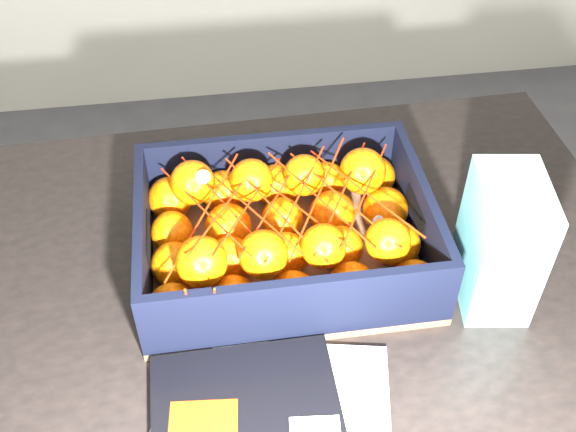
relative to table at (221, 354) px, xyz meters
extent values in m
cube|color=black|center=(0.00, 0.00, 0.08)|extent=(1.22, 0.83, 0.04)
cylinder|color=black|center=(0.55, 0.35, -0.30)|extent=(0.06, 0.06, 0.71)
cube|color=red|center=(-0.02, -0.17, 0.12)|extent=(0.08, 0.06, 0.00)
cube|color=white|center=(0.10, -0.20, 0.12)|extent=(0.06, 0.04, 0.00)
cube|color=brown|center=(0.10, 0.08, 0.10)|extent=(0.38, 0.29, 0.01)
cube|color=black|center=(0.10, 0.21, 0.15)|extent=(0.38, 0.01, 0.11)
cube|color=black|center=(0.10, -0.06, 0.15)|extent=(0.38, 0.01, 0.11)
cube|color=black|center=(-0.08, 0.08, 0.15)|extent=(0.01, 0.26, 0.11)
cube|color=black|center=(0.29, 0.08, 0.15)|extent=(0.01, 0.26, 0.11)
sphere|color=#E45E04|center=(-0.05, -0.03, 0.14)|extent=(0.06, 0.06, 0.06)
sphere|color=#E45E04|center=(-0.05, 0.05, 0.14)|extent=(0.06, 0.06, 0.06)
sphere|color=#E45E04|center=(-0.05, 0.11, 0.14)|extent=(0.06, 0.06, 0.06)
sphere|color=#E45E04|center=(-0.05, 0.17, 0.14)|extent=(0.06, 0.06, 0.06)
sphere|color=#E45E04|center=(0.02, -0.02, 0.14)|extent=(0.06, 0.06, 0.06)
sphere|color=#E45E04|center=(0.03, 0.04, 0.14)|extent=(0.06, 0.06, 0.06)
sphere|color=#E45E04|center=(0.03, 0.11, 0.14)|extent=(0.06, 0.06, 0.06)
sphere|color=#E45E04|center=(0.03, 0.18, 0.14)|extent=(0.06, 0.06, 0.06)
sphere|color=#E45E04|center=(0.10, -0.02, 0.14)|extent=(0.06, 0.06, 0.06)
sphere|color=#E45E04|center=(0.10, 0.04, 0.14)|extent=(0.06, 0.06, 0.06)
sphere|color=#E45E04|center=(0.10, 0.11, 0.14)|extent=(0.06, 0.06, 0.06)
sphere|color=#E45E04|center=(0.10, 0.18, 0.14)|extent=(0.06, 0.06, 0.06)
sphere|color=#E45E04|center=(0.17, -0.02, 0.14)|extent=(0.06, 0.06, 0.06)
sphere|color=#E45E04|center=(0.17, 0.04, 0.14)|extent=(0.06, 0.06, 0.06)
sphere|color=#E45E04|center=(0.17, 0.11, 0.14)|extent=(0.06, 0.06, 0.06)
sphere|color=#E45E04|center=(0.18, 0.18, 0.14)|extent=(0.06, 0.06, 0.06)
sphere|color=#E45E04|center=(0.25, -0.03, 0.14)|extent=(0.06, 0.06, 0.06)
sphere|color=#E45E04|center=(0.25, 0.04, 0.14)|extent=(0.06, 0.06, 0.06)
sphere|color=#E45E04|center=(0.25, 0.11, 0.14)|extent=(0.06, 0.06, 0.06)
sphere|color=#E45E04|center=(0.25, 0.18, 0.14)|extent=(0.06, 0.06, 0.06)
sphere|color=#E45E04|center=(-0.01, 0.00, 0.19)|extent=(0.06, 0.06, 0.06)
sphere|color=#E45E04|center=(-0.01, 0.15, 0.19)|extent=(0.06, 0.06, 0.06)
sphere|color=#E45E04|center=(0.06, 0.00, 0.19)|extent=(0.06, 0.06, 0.06)
sphere|color=#E45E04|center=(0.06, 0.14, 0.19)|extent=(0.06, 0.06, 0.06)
sphere|color=#E45E04|center=(0.14, 0.01, 0.19)|extent=(0.06, 0.06, 0.06)
sphere|color=#E45E04|center=(0.14, 0.14, 0.19)|extent=(0.06, 0.06, 0.06)
sphere|color=#E45E04|center=(0.22, 0.00, 0.19)|extent=(0.06, 0.06, 0.06)
sphere|color=#E45E04|center=(0.22, 0.14, 0.19)|extent=(0.06, 0.06, 0.06)
cylinder|color=red|center=(0.00, 0.08, 0.20)|extent=(0.11, 0.20, 0.02)
cylinder|color=red|center=(0.03, 0.08, 0.20)|extent=(0.11, 0.20, 0.02)
cylinder|color=red|center=(0.06, 0.07, 0.21)|extent=(0.11, 0.20, 0.02)
cylinder|color=red|center=(0.09, 0.07, 0.20)|extent=(0.11, 0.20, 0.02)
cylinder|color=red|center=(0.12, 0.07, 0.20)|extent=(0.11, 0.20, 0.03)
cylinder|color=red|center=(0.15, 0.08, 0.21)|extent=(0.11, 0.20, 0.00)
cylinder|color=red|center=(0.17, 0.07, 0.21)|extent=(0.11, 0.20, 0.00)
cylinder|color=red|center=(0.20, 0.08, 0.21)|extent=(0.11, 0.20, 0.01)
cylinder|color=red|center=(0.00, 0.07, 0.20)|extent=(0.11, 0.20, 0.03)
cylinder|color=red|center=(0.03, 0.08, 0.21)|extent=(0.11, 0.20, 0.03)
cylinder|color=red|center=(0.06, 0.08, 0.20)|extent=(0.11, 0.20, 0.03)
cylinder|color=red|center=(0.09, 0.08, 0.21)|extent=(0.11, 0.20, 0.02)
cylinder|color=red|center=(0.12, 0.07, 0.21)|extent=(0.11, 0.20, 0.01)
cylinder|color=red|center=(0.15, 0.08, 0.21)|extent=(0.11, 0.20, 0.03)
cylinder|color=red|center=(0.17, 0.08, 0.21)|extent=(0.11, 0.20, 0.01)
cylinder|color=red|center=(0.20, 0.07, 0.21)|extent=(0.11, 0.20, 0.01)
cylinder|color=red|center=(-0.03, -0.05, 0.18)|extent=(0.00, 0.03, 0.09)
cylinder|color=red|center=(0.00, -0.05, 0.18)|extent=(0.01, 0.04, 0.08)
cube|color=white|center=(0.36, -0.02, 0.19)|extent=(0.10, 0.13, 0.18)
camera|label=1|loc=(0.01, -0.56, 0.80)|focal=43.13mm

